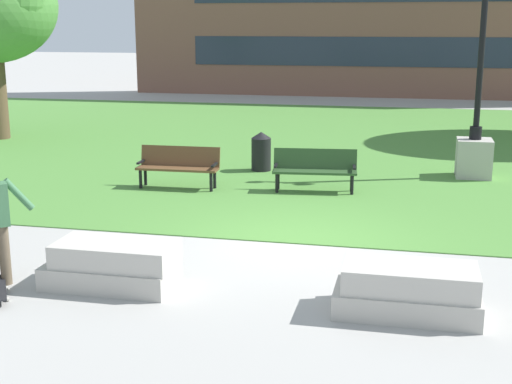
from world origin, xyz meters
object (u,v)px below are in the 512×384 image
object	(u,v)px
concrete_block_center	(113,265)
park_bench_far_left	(315,167)
park_bench_near_right	(179,164)
lamp_post_left	(475,135)
concrete_block_left	(408,291)
trash_bin	(261,151)

from	to	relation	value
concrete_block_center	park_bench_far_left	size ratio (longest dim) A/B	0.98
park_bench_near_right	lamp_post_left	xyz separation A→B (m)	(6.44, 2.54, 0.49)
park_bench_near_right	park_bench_far_left	bearing A→B (deg)	6.09
concrete_block_left	trash_bin	xyz separation A→B (m)	(-3.65, 8.26, 0.20)
lamp_post_left	trash_bin	distance (m)	5.09
concrete_block_center	park_bench_near_right	xyz separation A→B (m)	(-1.02, 5.95, 0.23)
park_bench_near_right	trash_bin	distance (m)	2.61
lamp_post_left	trash_bin	bearing A→B (deg)	-176.21
concrete_block_left	park_bench_far_left	xyz separation A→B (m)	(-2.06, 6.38, 0.23)
lamp_post_left	trash_bin	world-z (taller)	lamp_post_left
concrete_block_center	park_bench_far_left	distance (m)	6.57
concrete_block_center	lamp_post_left	size ratio (longest dim) A/B	0.36
park_bench_near_right	lamp_post_left	size ratio (longest dim) A/B	0.36
park_bench_far_left	concrete_block_left	bearing A→B (deg)	-72.09
concrete_block_left	park_bench_near_right	bearing A→B (deg)	129.76
park_bench_near_right	trash_bin	xyz separation A→B (m)	(1.39, 2.20, -0.04)
concrete_block_left	park_bench_far_left	world-z (taller)	park_bench_far_left
concrete_block_center	concrete_block_left	world-z (taller)	same
park_bench_far_left	lamp_post_left	world-z (taller)	lamp_post_left
concrete_block_left	trash_bin	world-z (taller)	trash_bin
lamp_post_left	park_bench_far_left	bearing A→B (deg)	-147.36
concrete_block_center	park_bench_far_left	bearing A→B (deg)	72.66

